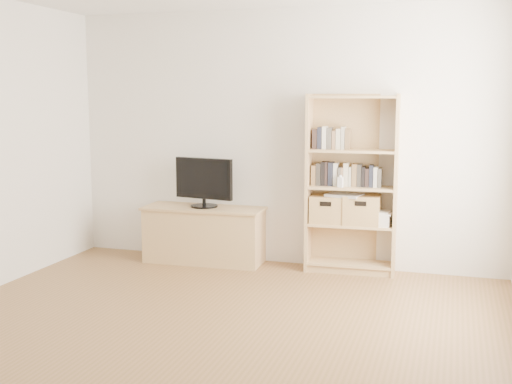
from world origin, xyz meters
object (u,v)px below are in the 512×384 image
at_px(television, 204,183).
at_px(basket_right, 362,210).
at_px(tv_stand, 205,236).
at_px(baby_monitor, 340,182).
at_px(laptop, 344,195).
at_px(bookshelf, 352,184).
at_px(basket_left, 327,209).

relative_size(television, basket_right, 1.88).
distance_m(tv_stand, baby_monitor, 1.56).
bearing_deg(television, laptop, 11.82).
height_order(television, laptop, television).
height_order(tv_stand, laptop, laptop).
xyz_separation_m(tv_stand, bookshelf, (1.52, 0.07, 0.60)).
height_order(tv_stand, television, television).
xyz_separation_m(television, baby_monitor, (1.43, -0.03, 0.06)).
bearing_deg(baby_monitor, basket_left, 159.66).
distance_m(television, laptop, 1.46).
bearing_deg(tv_stand, laptop, 0.07).
height_order(television, basket_right, television).
xyz_separation_m(basket_left, laptop, (0.17, 0.00, 0.15)).
relative_size(tv_stand, television, 1.87).
distance_m(baby_monitor, basket_right, 0.35).
relative_size(television, baby_monitor, 6.70).
bearing_deg(baby_monitor, laptop, 83.52).
relative_size(tv_stand, basket_left, 3.75).
bearing_deg(television, basket_left, 12.08).
bearing_deg(television, basket_right, 12.14).
relative_size(basket_left, basket_right, 0.94).
xyz_separation_m(bookshelf, television, (-1.52, -0.07, -0.03)).
bearing_deg(baby_monitor, television, -170.18).
bearing_deg(bookshelf, basket_right, -2.60).
distance_m(bookshelf, basket_right, 0.27).
height_order(tv_stand, basket_right, basket_right).
xyz_separation_m(bookshelf, basket_right, (0.11, 0.00, -0.25)).
height_order(baby_monitor, basket_left, baby_monitor).
relative_size(tv_stand, laptop, 3.67).
xyz_separation_m(tv_stand, laptop, (1.45, 0.06, 0.49)).
relative_size(tv_stand, baby_monitor, 12.50).
relative_size(basket_left, laptop, 0.98).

